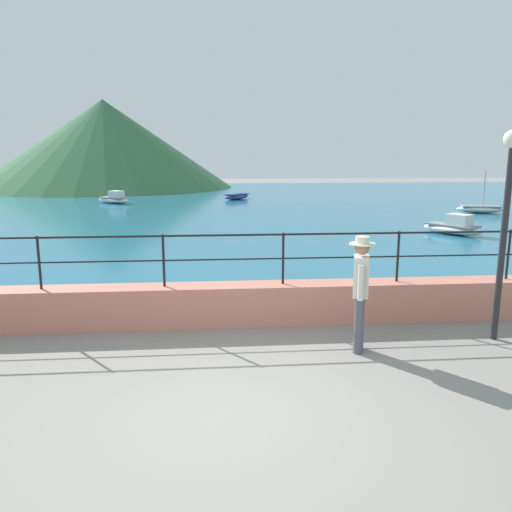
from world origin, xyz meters
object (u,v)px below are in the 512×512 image
lamp_post (507,203)px  boat_0 (114,199)px  boat_6 (454,227)px  boat_5 (236,196)px  person_walking (360,288)px  boat_3 (480,209)px

lamp_post → boat_0: 26.07m
boat_6 → boat_5: bearing=114.8°
person_walking → boat_6: 12.44m
person_walking → boat_3: 20.59m
boat_3 → boat_5: size_ratio=1.05×
boat_0 → boat_5: boat_0 is taller
person_walking → boat_6: (6.65, 10.50, -0.65)m
lamp_post → boat_6: lamp_post is taller
boat_6 → person_walking: bearing=-122.4°
person_walking → boat_6: size_ratio=0.72×
lamp_post → boat_5: bearing=96.4°
boat_3 → boat_0: bearing=160.5°
boat_3 → person_walking: bearing=-123.5°
boat_3 → boat_6: boat_3 is taller
boat_3 → boat_5: bearing=142.9°
person_walking → boat_5: bearing=91.3°
boat_0 → boat_3: bearing=-19.5°
lamp_post → boat_0: bearing=113.8°
lamp_post → boat_6: (4.33, 10.20, -1.87)m
lamp_post → boat_3: size_ratio=1.34×
lamp_post → boat_5: size_ratio=1.40×
person_walking → boat_0: size_ratio=0.73×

